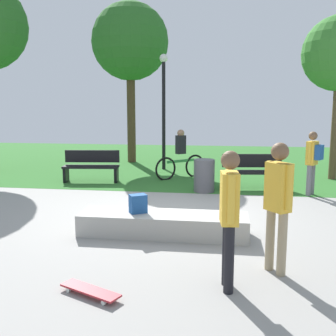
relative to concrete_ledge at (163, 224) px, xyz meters
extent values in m
plane|color=gray|center=(0.02, 1.43, -0.19)|extent=(28.00, 28.00, 0.00)
cube|color=#2D6B28|center=(0.02, 9.36, -0.18)|extent=(26.60, 12.13, 0.01)
cube|color=#A8A59E|center=(0.00, 0.00, 0.00)|extent=(2.88, 0.75, 0.37)
cube|color=#1E4C8C|center=(-0.44, 0.00, 0.35)|extent=(0.34, 0.32, 0.32)
cylinder|color=tan|center=(1.78, -1.41, 0.24)|extent=(0.12, 0.12, 0.85)
cylinder|color=tan|center=(1.65, -1.23, 0.24)|extent=(0.12, 0.12, 0.85)
cube|color=gold|center=(1.71, -1.32, 0.98)|extent=(0.35, 0.38, 0.63)
cylinder|color=gold|center=(1.82, -1.46, 1.00)|extent=(0.09, 0.09, 0.58)
cylinder|color=gold|center=(1.61, -1.18, 1.00)|extent=(0.09, 0.09, 0.58)
sphere|color=brown|center=(1.71, -1.32, 1.44)|extent=(0.23, 0.23, 0.23)
cylinder|color=black|center=(1.07, -1.78, 0.22)|extent=(0.12, 0.12, 0.82)
cylinder|color=black|center=(1.09, -2.00, 0.22)|extent=(0.12, 0.12, 0.82)
cube|color=gold|center=(1.08, -1.89, 0.94)|extent=(0.23, 0.34, 0.62)
cylinder|color=gold|center=(1.07, -1.72, 0.97)|extent=(0.09, 0.09, 0.57)
cylinder|color=gold|center=(1.10, -2.06, 0.97)|extent=(0.09, 0.09, 0.57)
sphere|color=brown|center=(1.08, -1.89, 1.39)|extent=(0.22, 0.22, 0.22)
cube|color=#A5262D|center=(-0.51, -2.31, -0.12)|extent=(0.81, 0.52, 0.02)
cylinder|color=silver|center=(-0.22, -2.35, -0.16)|extent=(0.06, 0.05, 0.06)
cylinder|color=silver|center=(-0.29, -2.50, -0.16)|extent=(0.06, 0.05, 0.06)
cylinder|color=silver|center=(-0.73, -2.12, -0.16)|extent=(0.06, 0.05, 0.06)
cylinder|color=silver|center=(-0.79, -2.26, -0.16)|extent=(0.06, 0.05, 0.06)
cube|color=black|center=(-2.81, 4.38, 0.26)|extent=(1.64, 0.63, 0.06)
cube|color=black|center=(-2.83, 4.60, 0.54)|extent=(1.60, 0.25, 0.36)
cube|color=black|center=(-2.08, 4.47, 0.04)|extent=(0.13, 0.40, 0.45)
cube|color=black|center=(-3.54, 4.29, 0.04)|extent=(0.13, 0.40, 0.45)
cube|color=black|center=(1.78, 4.09, 0.26)|extent=(1.64, 0.65, 0.06)
cube|color=black|center=(1.76, 4.30, 0.54)|extent=(1.59, 0.27, 0.36)
cube|color=black|center=(2.51, 4.18, 0.04)|extent=(0.13, 0.40, 0.45)
cube|color=black|center=(1.05, 3.99, 0.04)|extent=(0.13, 0.40, 0.45)
cylinder|color=brown|center=(4.27, 5.89, 1.34)|extent=(0.23, 0.23, 3.05)
cylinder|color=#4C3823|center=(-2.60, 8.62, 1.68)|extent=(0.32, 0.32, 3.73)
sphere|color=#286623|center=(-2.60, 8.62, 4.42)|extent=(2.91, 2.91, 2.91)
cylinder|color=black|center=(-1.07, 7.00, 1.64)|extent=(0.12, 0.12, 3.66)
sphere|color=silver|center=(-1.07, 7.00, 3.59)|extent=(0.28, 0.28, 0.28)
cylinder|color=#4C4C51|center=(0.51, 3.54, 0.23)|extent=(0.53, 0.53, 0.84)
cylinder|color=slate|center=(3.08, 3.41, 0.20)|extent=(0.12, 0.12, 0.77)
cylinder|color=slate|center=(3.20, 3.60, 0.20)|extent=(0.12, 0.12, 0.77)
cube|color=gold|center=(3.14, 3.51, 0.87)|extent=(0.34, 0.38, 0.58)
cylinder|color=gold|center=(3.05, 3.36, 0.89)|extent=(0.09, 0.09, 0.53)
cylinder|color=gold|center=(3.23, 3.65, 0.89)|extent=(0.09, 0.09, 0.53)
sphere|color=brown|center=(3.14, 3.51, 1.29)|extent=(0.21, 0.21, 0.21)
cube|color=#1E4C8C|center=(3.27, 3.42, 0.90)|extent=(0.27, 0.31, 0.36)
torus|color=black|center=(-0.71, 5.03, 0.14)|extent=(0.58, 0.52, 0.72)
torus|color=black|center=(0.11, 5.76, 0.14)|extent=(0.58, 0.52, 0.72)
cube|color=#338C3F|center=(-0.30, 5.39, 0.34)|extent=(0.77, 0.69, 0.08)
cube|color=black|center=(-0.30, 5.39, 0.84)|extent=(0.33, 0.32, 0.56)
sphere|color=#9E7556|center=(-0.30, 5.39, 1.19)|extent=(0.22, 0.22, 0.22)
camera|label=1|loc=(1.01, -6.46, 2.01)|focal=42.12mm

